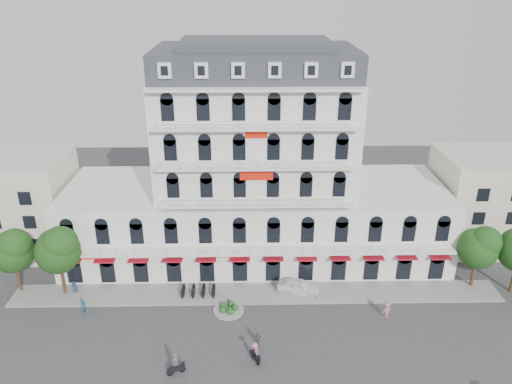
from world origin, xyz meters
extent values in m
plane|color=#38383A|center=(0.00, 0.00, 0.00)|extent=(120.00, 120.00, 0.00)
cube|color=gray|center=(0.00, 9.00, 0.08)|extent=(53.00, 4.00, 0.16)
cube|color=silver|center=(0.00, 18.00, 4.50)|extent=(45.00, 14.00, 9.00)
cube|color=silver|center=(0.00, 18.00, 15.50)|extent=(22.00, 12.00, 13.00)
cube|color=#2D3035|center=(0.00, 18.00, 23.50)|extent=(21.56, 11.76, 3.00)
cube|color=#2D3035|center=(0.00, 18.00, 25.40)|extent=(15.84, 8.64, 0.80)
cube|color=#A71425|center=(0.00, 10.50, 3.50)|extent=(40.50, 1.00, 0.15)
cube|color=#B71B0B|center=(0.00, 11.88, 13.00)|extent=(3.50, 0.10, 1.40)
cube|color=beige|center=(-30.00, 20.00, 6.00)|extent=(14.00, 10.00, 12.00)
cube|color=beige|center=(30.00, 20.00, 6.00)|extent=(14.00, 10.00, 12.00)
cylinder|color=gray|center=(-3.00, 6.00, 0.12)|extent=(3.20, 3.20, 0.24)
cylinder|color=black|center=(-3.00, 6.00, 0.90)|extent=(0.08, 0.08, 1.40)
sphere|color=#20511B|center=(-2.30, 6.00, 0.45)|extent=(0.70, 0.70, 0.70)
sphere|color=#20511B|center=(-2.78, 6.66, 0.45)|extent=(0.70, 0.70, 0.70)
sphere|color=#20511B|center=(-3.56, 6.42, 0.45)|extent=(0.70, 0.70, 0.70)
sphere|color=#20511B|center=(-3.57, 5.60, 0.45)|extent=(0.70, 0.70, 0.70)
sphere|color=#20511B|center=(-2.80, 5.33, 0.45)|extent=(0.70, 0.70, 0.70)
cylinder|color=#382314|center=(-26.00, 10.00, 1.76)|extent=(0.36, 0.36, 3.52)
sphere|color=#173E13|center=(-26.00, 10.00, 4.96)|extent=(4.48, 4.48, 4.48)
sphere|color=#173E13|center=(-25.50, 9.70, 6.00)|extent=(3.52, 3.52, 3.52)
sphere|color=#173E13|center=(-26.40, 10.30, 5.60)|extent=(3.20, 3.20, 3.20)
cylinder|color=#382314|center=(-21.00, 9.50, 1.87)|extent=(0.36, 0.36, 3.74)
sphere|color=#173E13|center=(-21.00, 9.50, 5.27)|extent=(4.76, 4.76, 4.76)
sphere|color=#173E13|center=(-20.50, 9.20, 6.38)|extent=(3.74, 3.74, 3.74)
sphere|color=#173E13|center=(-21.40, 9.80, 5.95)|extent=(3.40, 3.40, 3.40)
cylinder|color=#382314|center=(24.00, 10.00, 1.72)|extent=(0.36, 0.36, 3.43)
sphere|color=#173E13|center=(24.00, 10.00, 4.84)|extent=(4.37, 4.37, 4.37)
sphere|color=#173E13|center=(24.50, 9.70, 5.85)|extent=(3.43, 3.43, 3.43)
sphere|color=#173E13|center=(23.60, 10.30, 5.46)|extent=(3.12, 3.12, 3.12)
imported|color=white|center=(4.61, 9.18, 0.81)|extent=(5.10, 3.02, 1.63)
cube|color=black|center=(-7.28, -2.78, 0.55)|extent=(1.51, 0.92, 0.35)
torus|color=black|center=(-6.78, -2.56, 0.28)|extent=(0.60, 0.35, 0.60)
torus|color=black|center=(-7.79, -3.00, 0.28)|extent=(0.60, 0.35, 0.60)
imported|color=#525459|center=(-7.28, -2.78, 1.31)|extent=(0.74, 0.63, 1.72)
cube|color=black|center=(-0.38, -1.33, 0.55)|extent=(0.96, 1.50, 0.35)
torus|color=black|center=(-0.14, -1.82, 0.28)|extent=(0.37, 0.59, 0.60)
torus|color=black|center=(-0.62, -0.83, 0.28)|extent=(0.37, 0.59, 0.60)
imported|color=#C769A6|center=(-0.38, -1.33, 1.22)|extent=(0.94, 1.14, 1.54)
imported|color=navy|center=(-19.92, 9.50, 0.75)|extent=(0.82, 0.62, 1.50)
imported|color=#5A5A62|center=(-0.04, 0.78, 0.77)|extent=(0.97, 0.67, 1.54)
imported|color=#BE647F|center=(13.06, 4.65, 0.92)|extent=(1.37, 1.13, 1.84)
imported|color=navy|center=(-17.81, 5.71, 0.88)|extent=(0.68, 0.77, 1.76)
camera|label=1|loc=(-0.94, -36.54, 32.08)|focal=35.00mm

